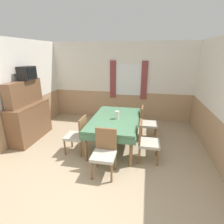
% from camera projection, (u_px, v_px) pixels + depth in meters
% --- Properties ---
extents(ground_plane, '(16.00, 16.00, 0.00)m').
position_uv_depth(ground_plane, '(86.00, 196.00, 2.89)').
color(ground_plane, tan).
extents(wall_back, '(5.15, 0.09, 2.60)m').
position_uv_depth(wall_back, '(121.00, 82.00, 5.95)').
color(wall_back, white).
rests_on(wall_back, ground_plane).
extents(wall_left, '(0.05, 4.12, 2.60)m').
position_uv_depth(wall_left, '(21.00, 90.00, 4.65)').
color(wall_left, white).
rests_on(wall_left, ground_plane).
extents(wall_right, '(0.05, 4.12, 2.60)m').
position_uv_depth(wall_right, '(218.00, 99.00, 3.76)').
color(wall_right, white).
rests_on(wall_right, ground_plane).
extents(dining_table, '(1.15, 1.87, 0.73)m').
position_uv_depth(dining_table, '(115.00, 122.00, 4.32)').
color(dining_table, '#4C7A56').
rests_on(dining_table, ground_plane).
extents(chair_head_near, '(0.44, 0.44, 0.89)m').
position_uv_depth(chair_head_near, '(104.00, 151.00, 3.32)').
color(chair_head_near, brown).
rests_on(chair_head_near, ground_plane).
extents(chair_left_near, '(0.44, 0.44, 0.89)m').
position_uv_depth(chair_left_near, '(78.00, 134.00, 4.01)').
color(chair_left_near, brown).
rests_on(chair_left_near, ground_plane).
extents(chair_right_near, '(0.44, 0.44, 0.89)m').
position_uv_depth(chair_right_near, '(146.00, 140.00, 3.73)').
color(chair_right_near, brown).
rests_on(chair_right_near, ground_plane).
extents(chair_right_far, '(0.44, 0.44, 0.89)m').
position_uv_depth(chair_right_far, '(147.00, 122.00, 4.73)').
color(chair_right_far, brown).
rests_on(chair_right_far, ground_plane).
extents(sideboard, '(0.46, 1.32, 1.58)m').
position_uv_depth(sideboard, '(29.00, 115.00, 4.62)').
color(sideboard, brown).
rests_on(sideboard, ground_plane).
extents(tv, '(0.29, 0.43, 0.34)m').
position_uv_depth(tv, '(27.00, 73.00, 4.43)').
color(tv, black).
rests_on(tv, sideboard).
extents(vase, '(0.11, 0.11, 0.19)m').
position_uv_depth(vase, '(117.00, 115.00, 4.21)').
color(vase, silver).
rests_on(vase, dining_table).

